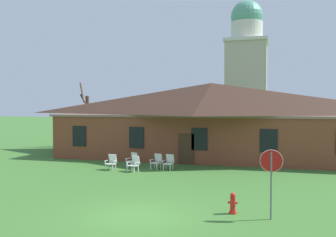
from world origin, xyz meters
TOP-DOWN VIEW (x-y plane):
  - ground_plane at (0.00, 0.00)m, footprint 200.00×200.00m
  - brick_building at (-0.00, 17.03)m, footprint 23.57×10.40m
  - dome_tower at (1.64, 33.72)m, footprint 5.18×5.18m
  - stop_sign at (4.72, 0.91)m, footprint 0.81×0.07m
  - lawn_chair_by_porch at (-4.96, 8.67)m, footprint 0.64×0.67m
  - lawn_chair_near_door at (-3.99, 9.88)m, footprint 0.77×0.82m
  - lawn_chair_left_end at (-3.37, 8.48)m, footprint 0.73×0.77m
  - lawn_chair_middle at (-2.32, 9.79)m, footprint 0.74×0.79m
  - lawn_chair_right_end at (-1.49, 9.68)m, footprint 0.69×0.73m
  - bare_tree_beside_building at (-12.86, 20.22)m, footprint 1.37×1.23m
  - fire_hydrant at (3.35, 1.25)m, footprint 0.36×0.28m

SIDE VIEW (x-z plane):
  - ground_plane at x=0.00m, z-range 0.00..0.00m
  - fire_hydrant at x=3.35m, z-range -0.02..0.77m
  - lawn_chair_by_porch at x=-4.96m, z-range 0.02..0.98m
  - lawn_chair_near_door at x=-3.99m, z-range 0.02..0.98m
  - lawn_chair_left_end at x=-3.37m, z-range 0.02..0.98m
  - lawn_chair_middle at x=-2.32m, z-range 0.02..0.98m
  - lawn_chair_right_end at x=-1.49m, z-range 0.02..0.98m
  - stop_sign at x=4.72m, z-range 0.53..3.02m
  - bare_tree_beside_building at x=-12.86m, z-range -0.31..5.98m
  - brick_building at x=0.00m, z-range 0.06..5.90m
  - dome_tower at x=1.64m, z-range -0.82..16.87m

